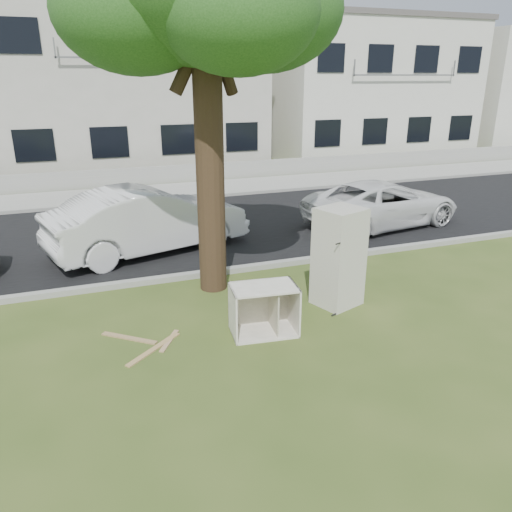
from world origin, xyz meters
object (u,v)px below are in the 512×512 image
object	(u,v)px
cabinet	(264,310)
car_right	(383,203)
car_center	(148,220)
fridge	(339,257)

from	to	relation	value
cabinet	car_right	bearing A→B (deg)	47.96
cabinet	car_center	xyz separation A→B (m)	(-1.15, 4.84, 0.37)
car_right	car_center	bearing A→B (deg)	81.21
fridge	cabinet	xyz separation A→B (m)	(-1.70, -0.61, -0.51)
fridge	car_center	distance (m)	5.10
cabinet	car_center	size ratio (longest dim) A/B	0.22
fridge	car_center	xyz separation A→B (m)	(-2.85, 4.23, -0.13)
fridge	car_right	bearing A→B (deg)	28.52
fridge	car_center	world-z (taller)	fridge
car_center	cabinet	bearing A→B (deg)	177.23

